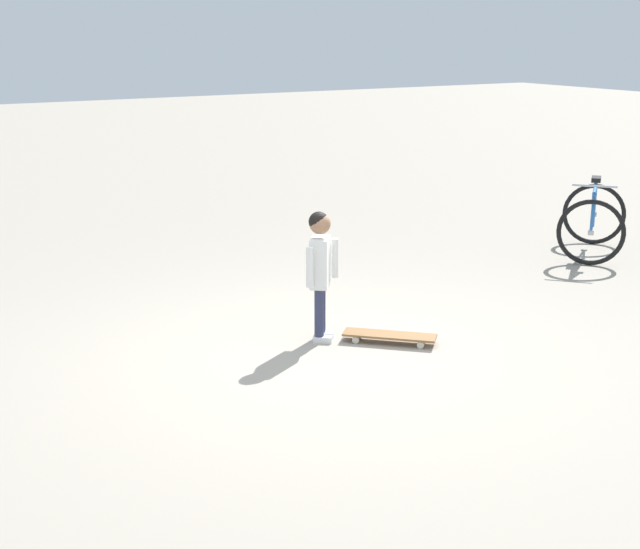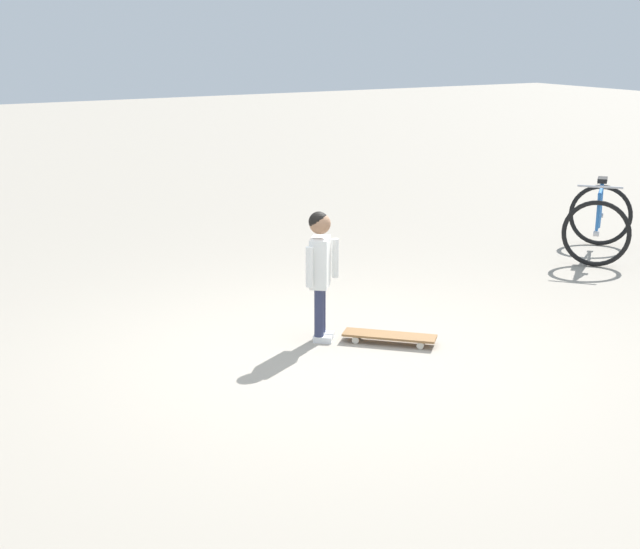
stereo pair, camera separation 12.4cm
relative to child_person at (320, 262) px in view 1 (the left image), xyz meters
The scene contains 4 objects.
ground_plane 0.78m from the child_person, 23.91° to the right, with size 50.00×50.00×0.00m, color #9E9384.
child_person is the anchor object (origin of this frame).
skateboard 0.82m from the child_person, 51.92° to the left, with size 0.66×0.67×0.07m.
bicycle_mid 4.18m from the child_person, 103.04° to the left, with size 1.24×1.27×0.85m.
Camera 1 is at (5.69, -3.43, 2.48)m, focal length 51.59 mm.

